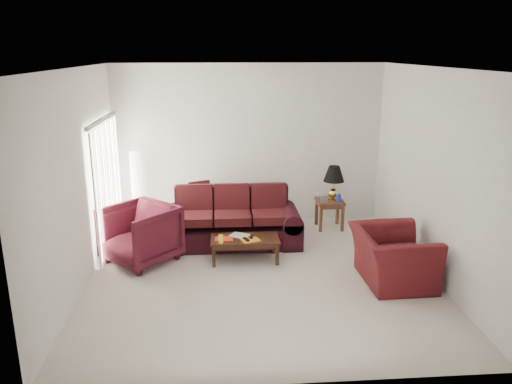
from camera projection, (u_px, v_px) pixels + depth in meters
floor at (260, 276)px, 7.39m from camera, size 5.00×5.00×0.00m
blinds at (107, 186)px, 8.16m from camera, size 0.10×2.00×2.16m
sofa at (232, 218)px, 8.48m from camera, size 2.39×1.19×0.95m
throw_pillow at (200, 192)px, 9.17m from camera, size 0.43×0.33×0.40m
end_table at (329, 214)px, 9.31m from camera, size 0.50×0.50×0.54m
table_lamp at (334, 183)px, 9.19m from camera, size 0.48×0.48×0.64m
clock at (324, 199)px, 9.09m from camera, size 0.14×0.06×0.14m
blue_canister at (338, 198)px, 9.12m from camera, size 0.11×0.11×0.14m
picture_frame at (318, 193)px, 9.37m from camera, size 0.20×0.21×0.06m
floor_lamp at (137, 190)px, 9.14m from camera, size 0.28×0.28×1.48m
armchair_left at (140, 234)px, 7.77m from camera, size 1.40×1.40×0.92m
armchair_right at (392, 257)px, 7.11m from camera, size 1.06×1.21×0.76m
coffee_table at (245, 249)px, 7.89m from camera, size 1.20×0.92×0.38m
magazine_red at (224, 239)px, 7.77m from camera, size 0.29×0.23×0.02m
magazine_white at (240, 235)px, 7.92m from camera, size 0.35×0.32×0.02m
magazine_orange at (250, 240)px, 7.73m from camera, size 0.32×0.28×0.02m
remote_a at (246, 239)px, 7.72m from camera, size 0.11×0.17×0.02m
remote_b at (252, 237)px, 7.82m from camera, size 0.07×0.16×0.02m
yellow_glass at (221, 239)px, 7.63m from camera, size 0.09×0.09×0.12m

